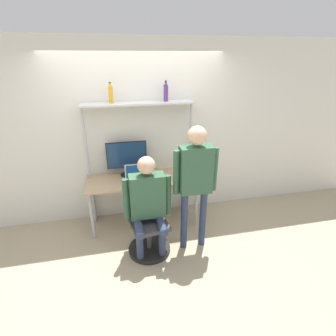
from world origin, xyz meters
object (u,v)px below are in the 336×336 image
Objects in this scene: monitor at (127,157)px; bottle_purple at (166,93)px; person_seated at (148,200)px; bottle_amber at (111,94)px; person_standing at (195,174)px; cell_phone at (157,179)px; laptop at (137,176)px; office_chair at (148,232)px.

monitor is 1.09m from bottle_purple.
bottle_purple reaches higher than person_seated.
person_standing is at bearing -42.99° from bottle_amber.
person_standing is (0.60, -0.01, 0.29)m from person_seated.
bottle_purple is at bearing 54.72° from cell_phone.
office_chair is at bearing -84.90° from laptop.
office_chair is at bearing -113.05° from cell_phone.
bottle_purple is 0.75m from bottle_amber.
laptop is 2.30× the size of cell_phone.
cell_phone is at bearing 66.95° from office_chair.
cell_phone is at bearing 69.07° from person_seated.
person_standing is at bearing -44.84° from laptop.
laptop is (0.12, -0.22, -0.23)m from monitor.
cell_phone is 0.54× the size of bottle_purple.
monitor is 1.15m from office_chair.
cell_phone is 1.24m from bottle_purple.
bottle_purple is at bearing 62.72° from office_chair.
person_standing is at bearing -5.24° from office_chair.
monitor is 0.65× the size of office_chair.
laptop is at bearing -61.86° from monitor.
bottle_amber is at bearing 155.21° from cell_phone.
bottle_amber is at bearing 111.92° from office_chair.
office_chair reaches higher than cell_phone.
bottle_purple reaches higher than bottle_amber.
person_seated is 1.51m from bottle_purple.
monitor is 1.72× the size of laptop.
bottle_purple is (0.48, 0.22, 1.14)m from laptop.
laptop is 0.82m from office_chair.
person_seated reaches higher than cell_phone.
laptop reaches higher than office_chair.
monitor is 3.95× the size of cell_phone.
bottle_purple is (0.42, 0.86, 1.17)m from person_seated.
bottle_purple reaches higher than monitor.
bottle_amber is at bearing 137.01° from person_standing.
person_seated is 4.95× the size of bottle_amber.
monitor is 2.12× the size of bottle_purple.
office_chair is at bearing 174.76° from person_standing.
monitor is at bearing 179.53° from bottle_purple.
cell_phone is (0.29, -0.05, -0.06)m from laptop.
bottle_purple is (-0.19, 0.88, 0.88)m from person_standing.
cell_phone is (0.41, -0.27, -0.29)m from monitor.
bottle_amber reaches higher than cell_phone.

